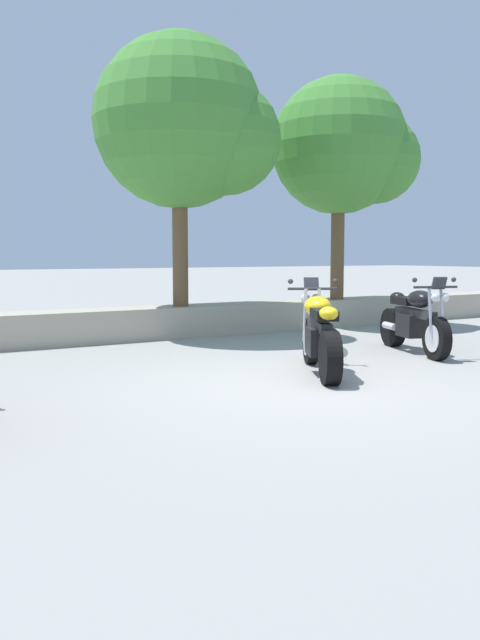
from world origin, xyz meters
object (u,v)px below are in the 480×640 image
Objects in this scene: motorcycle_yellow_centre at (320,335)px; leafy_tree_mid_left at (347,149)px; motorcycle_black_far_right at (414,321)px; leafy_tree_far_left at (189,126)px.

leafy_tree_mid_left is at bearing 47.04° from motorcycle_yellow_centre.
motorcycle_black_far_right is 0.42× the size of leafy_tree_far_left.
motorcycle_black_far_right is at bearing -60.32° from leafy_tree_far_left.
leafy_tree_mid_left is (1.60, 3.54, 3.15)m from motorcycle_black_far_right.
motorcycle_yellow_centre is at bearing -132.96° from leafy_tree_mid_left.
motorcycle_yellow_centre is 6.48m from leafy_tree_mid_left.
leafy_tree_far_left is 1.05× the size of leafy_tree_mid_left.
motorcycle_yellow_centre is 0.95× the size of motorcycle_black_far_right.
leafy_tree_far_left is 3.61m from leafy_tree_mid_left.
motorcycle_yellow_centre is 0.40× the size of leafy_tree_far_left.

